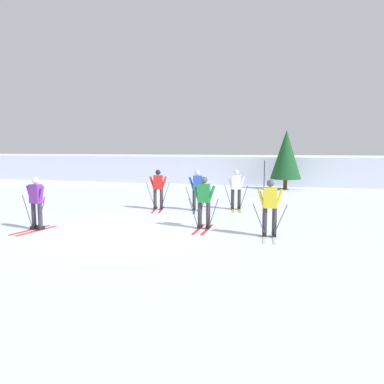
{
  "coord_description": "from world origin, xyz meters",
  "views": [
    {
      "loc": [
        5.09,
        -10.57,
        2.61
      ],
      "look_at": [
        1.08,
        3.65,
        0.9
      ],
      "focal_mm": 35.35,
      "sensor_mm": 36.0,
      "label": 1
    }
  ],
  "objects": [
    {
      "name": "skier_blue",
      "position": [
        1.04,
        4.65,
        0.92
      ],
      "size": [
        0.97,
        1.64,
        1.71
      ],
      "color": "#237AC6",
      "rests_on": "ground"
    },
    {
      "name": "skier_red",
      "position": [
        -0.65,
        4.45,
        0.92
      ],
      "size": [
        0.98,
        1.64,
        1.71
      ],
      "color": "red",
      "rests_on": "ground"
    },
    {
      "name": "skier_purple",
      "position": [
        -2.95,
        -0.43,
        0.92
      ],
      "size": [
        0.99,
        1.64,
        1.71
      ],
      "color": "red",
      "rests_on": "ground"
    },
    {
      "name": "ground_plane",
      "position": [
        0.0,
        0.0,
        0.0
      ],
      "size": [
        120.0,
        120.0,
        0.0
      ],
      "primitive_type": "plane",
      "color": "silver"
    },
    {
      "name": "skier_yellow",
      "position": [
        4.32,
        0.61,
        0.92
      ],
      "size": [
        1.0,
        1.63,
        1.71
      ],
      "color": "silver",
      "rests_on": "ground"
    },
    {
      "name": "skier_white",
      "position": [
        2.55,
        5.39,
        0.92
      ],
      "size": [
        0.99,
        1.64,
        1.71
      ],
      "color": "gold",
      "rests_on": "ground"
    },
    {
      "name": "far_snow_ridge",
      "position": [
        0.0,
        20.52,
        1.0
      ],
      "size": [
        80.0,
        9.4,
        1.99
      ],
      "primitive_type": "cube",
      "color": "silver",
      "rests_on": "ground"
    },
    {
      "name": "trail_marker_pole",
      "position": [
        3.3,
        10.5,
        0.98
      ],
      "size": [
        0.05,
        0.05,
        1.96
      ],
      "primitive_type": "cylinder",
      "color": "black",
      "rests_on": "ground"
    },
    {
      "name": "skier_green",
      "position": [
        2.18,
        1.21,
        0.95
      ],
      "size": [
        1.0,
        1.61,
        1.71
      ],
      "color": "red",
      "rests_on": "ground"
    },
    {
      "name": "conifer_far_left",
      "position": [
        4.32,
        14.13,
        2.22
      ],
      "size": [
        1.94,
        1.94,
        3.77
      ],
      "color": "#513823",
      "rests_on": "ground"
    }
  ]
}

